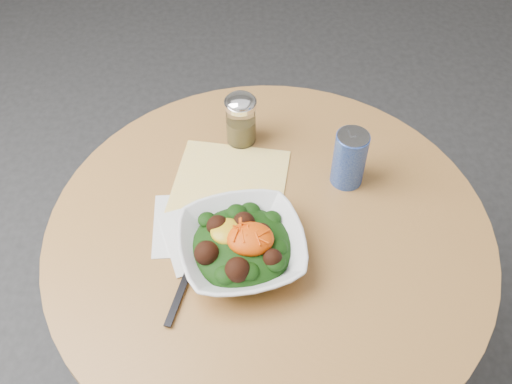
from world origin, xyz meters
TOP-DOWN VIEW (x-y plane):
  - ground at (0.00, 0.00)m, footprint 6.00×6.00m
  - table at (0.00, 0.00)m, footprint 0.90×0.90m
  - cloth_napkin at (-0.08, 0.13)m, footprint 0.27×0.26m
  - paper_napkins at (-0.14, 0.00)m, footprint 0.21×0.21m
  - salad_bowl at (-0.06, -0.06)m, footprint 0.28×0.28m
  - fork at (-0.16, -0.11)m, footprint 0.07×0.19m
  - spice_shaker at (-0.05, 0.26)m, footprint 0.07×0.07m
  - beverage_can at (0.17, 0.13)m, footprint 0.07×0.07m

SIDE VIEW (x-z plane):
  - ground at x=0.00m, z-range 0.00..0.00m
  - table at x=0.00m, z-range 0.18..0.93m
  - cloth_napkin at x=-0.08m, z-range 0.75..0.75m
  - paper_napkins at x=-0.14m, z-range 0.75..0.75m
  - fork at x=-0.16m, z-range 0.75..0.76m
  - salad_bowl at x=-0.06m, z-range 0.74..0.83m
  - spice_shaker at x=-0.05m, z-range 0.75..0.88m
  - beverage_can at x=0.17m, z-range 0.75..0.88m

